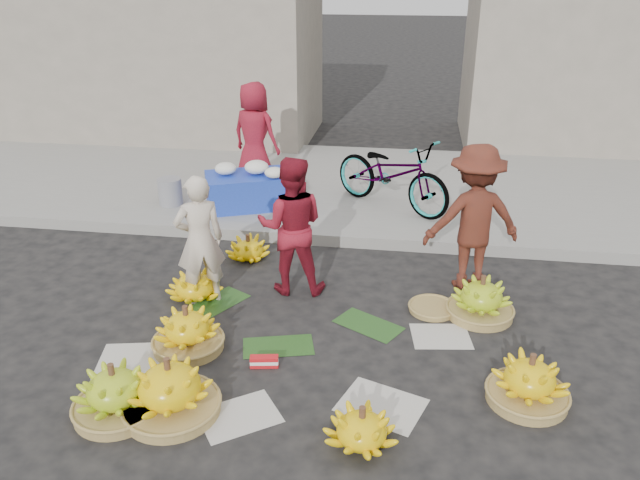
# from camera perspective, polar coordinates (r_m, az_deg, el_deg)

# --- Properties ---
(ground) EXTENTS (80.00, 80.00, 0.00)m
(ground) POSITION_cam_1_polar(r_m,az_deg,el_deg) (6.04, -2.49, -8.74)
(ground) COLOR black
(ground) RESTS_ON ground
(curb) EXTENTS (40.00, 0.25, 0.15)m
(curb) POSITION_cam_1_polar(r_m,az_deg,el_deg) (7.92, 0.50, 0.27)
(curb) COLOR gray
(curb) RESTS_ON ground
(sidewalk) EXTENTS (40.00, 4.00, 0.12)m
(sidewalk) POSITION_cam_1_polar(r_m,az_deg,el_deg) (9.87, 2.23, 5.06)
(sidewalk) COLOR gray
(sidewalk) RESTS_ON ground
(building_left) EXTENTS (6.00, 3.00, 4.00)m
(building_left) POSITION_cam_1_polar(r_m,az_deg,el_deg) (13.23, -14.44, 17.85)
(building_left) COLOR gray
(building_left) RESTS_ON sidewalk
(building_right) EXTENTS (5.00, 3.00, 5.00)m
(building_right) POSITION_cam_1_polar(r_m,az_deg,el_deg) (13.17, 25.33, 18.58)
(building_right) COLOR gray
(building_right) RESTS_ON sidewalk
(newspaper_scatter) EXTENTS (3.20, 1.80, 0.00)m
(newspaper_scatter) POSITION_cam_1_polar(r_m,az_deg,el_deg) (5.40, -4.14, -13.26)
(newspaper_scatter) COLOR beige
(newspaper_scatter) RESTS_ON ground
(banana_leaves) EXTENTS (2.00, 1.00, 0.00)m
(banana_leaves) POSITION_cam_1_polar(r_m,az_deg,el_deg) (6.22, -3.06, -7.64)
(banana_leaves) COLOR #1D4517
(banana_leaves) RESTS_ON ground
(banana_bunch_0) EXTENTS (0.65, 0.65, 0.45)m
(banana_bunch_0) POSITION_cam_1_polar(r_m,az_deg,el_deg) (5.88, -12.05, -8.09)
(banana_bunch_0) COLOR olive
(banana_bunch_0) RESTS_ON ground
(banana_bunch_1) EXTENTS (0.78, 0.78, 0.46)m
(banana_bunch_1) POSITION_cam_1_polar(r_m,az_deg,el_deg) (5.26, -18.26, -13.09)
(banana_bunch_1) COLOR olive
(banana_bunch_1) RESTS_ON ground
(banana_bunch_2) EXTENTS (0.76, 0.76, 0.51)m
(banana_bunch_2) POSITION_cam_1_polar(r_m,az_deg,el_deg) (5.13, -13.56, -13.10)
(banana_bunch_2) COLOR olive
(banana_bunch_2) RESTS_ON ground
(banana_bunch_3) EXTENTS (0.66, 0.66, 0.33)m
(banana_bunch_3) POSITION_cam_1_polar(r_m,az_deg,el_deg) (4.78, 3.85, -16.79)
(banana_bunch_3) COLOR yellow
(banana_bunch_3) RESTS_ON ground
(banana_bunch_4) EXTENTS (0.65, 0.65, 0.45)m
(banana_bunch_4) POSITION_cam_1_polar(r_m,az_deg,el_deg) (5.40, 18.58, -12.15)
(banana_bunch_4) COLOR olive
(banana_bunch_4) RESTS_ON ground
(banana_bunch_5) EXTENTS (0.66, 0.66, 0.45)m
(banana_bunch_5) POSITION_cam_1_polar(r_m,az_deg,el_deg) (6.45, 14.52, -5.24)
(banana_bunch_5) COLOR olive
(banana_bunch_5) RESTS_ON ground
(banana_bunch_6) EXTENTS (0.64, 0.64, 0.36)m
(banana_bunch_6) POSITION_cam_1_polar(r_m,az_deg,el_deg) (6.72, -11.41, -4.02)
(banana_bunch_6) COLOR yellow
(banana_bunch_6) RESTS_ON ground
(banana_bunch_7) EXTENTS (0.54, 0.54, 0.32)m
(banana_bunch_7) POSITION_cam_1_polar(r_m,az_deg,el_deg) (7.51, -6.57, -0.77)
(banana_bunch_7) COLOR yellow
(banana_bunch_7) RESTS_ON ground
(basket_spare) EXTENTS (0.57, 0.57, 0.05)m
(basket_spare) POSITION_cam_1_polar(r_m,az_deg,el_deg) (6.52, 10.22, -6.17)
(basket_spare) COLOR olive
(basket_spare) RESTS_ON ground
(incense_stack) EXTENTS (0.26, 0.12, 0.10)m
(incense_stack) POSITION_cam_1_polar(r_m,az_deg,el_deg) (5.61, -5.12, -10.98)
(incense_stack) COLOR red
(incense_stack) RESTS_ON ground
(vendor_cream) EXTENTS (0.60, 0.53, 1.38)m
(vendor_cream) POSITION_cam_1_polar(r_m,az_deg,el_deg) (6.44, -10.94, -0.02)
(vendor_cream) COLOR beige
(vendor_cream) RESTS_ON ground
(vendor_red) EXTENTS (0.78, 0.64, 1.49)m
(vendor_red) POSITION_cam_1_polar(r_m,az_deg,el_deg) (6.52, -2.64, 1.29)
(vendor_red) COLOR maroon
(vendor_red) RESTS_ON ground
(man_striped) EXTENTS (1.15, 0.84, 1.60)m
(man_striped) POSITION_cam_1_polar(r_m,az_deg,el_deg) (6.76, 13.86, 1.92)
(man_striped) COLOR maroon
(man_striped) RESTS_ON ground
(flower_table) EXTENTS (1.29, 1.06, 0.65)m
(flower_table) POSITION_cam_1_polar(r_m,az_deg,el_deg) (8.79, -6.65, 4.74)
(flower_table) COLOR #1B37B3
(flower_table) RESTS_ON sidewalk
(grey_bucket) EXTENTS (0.33, 0.33, 0.38)m
(grey_bucket) POSITION_cam_1_polar(r_m,az_deg,el_deg) (9.07, -13.54, 4.33)
(grey_bucket) COLOR gray
(grey_bucket) RESTS_ON sidewalk
(flower_vendor) EXTENTS (0.89, 0.73, 1.56)m
(flower_vendor) POSITION_cam_1_polar(r_m,az_deg,el_deg) (9.57, -5.98, 9.60)
(flower_vendor) COLOR maroon
(flower_vendor) RESTS_ON sidewalk
(bicycle) EXTENTS (1.62, 1.92, 0.99)m
(bicycle) POSITION_cam_1_polar(r_m,az_deg,el_deg) (8.67, 6.61, 6.07)
(bicycle) COLOR gray
(bicycle) RESTS_ON sidewalk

